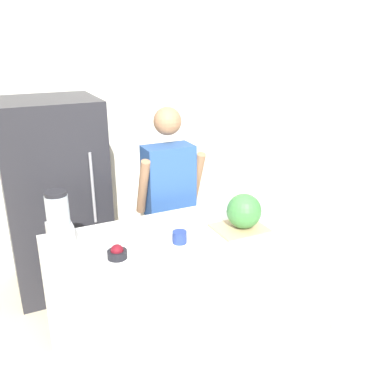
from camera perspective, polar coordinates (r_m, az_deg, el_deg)
ground_plane at (r=3.08m, az=3.55°, el=-23.53°), size 14.00×14.00×0.00m
wall_back at (r=4.21m, az=-10.05°, el=8.64°), size 8.00×0.06×2.60m
counter_island at (r=3.04m, az=0.31°, el=-12.95°), size 1.89×0.72×0.93m
refrigerator at (r=3.81m, az=-17.72°, el=-0.66°), size 0.80×0.75×1.66m
person at (r=3.42m, az=-3.06°, el=-1.90°), size 0.52×0.26×1.63m
cutting_board at (r=2.83m, az=6.38°, el=-4.83°), size 0.33×0.28×0.01m
watermelon at (r=2.79m, az=6.95°, el=-2.54°), size 0.23×0.23×0.23m
bowl_cherries at (r=2.50m, az=-9.95°, el=-7.99°), size 0.11×0.11×0.08m
bowl_cream at (r=2.59m, az=-5.36°, el=-6.79°), size 0.16×0.16×0.08m
bowl_small_blue at (r=2.63m, az=-1.67°, el=-6.03°), size 0.09×0.09×0.07m
blender at (r=2.71m, az=-17.39°, el=-3.38°), size 0.15×0.15×0.33m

